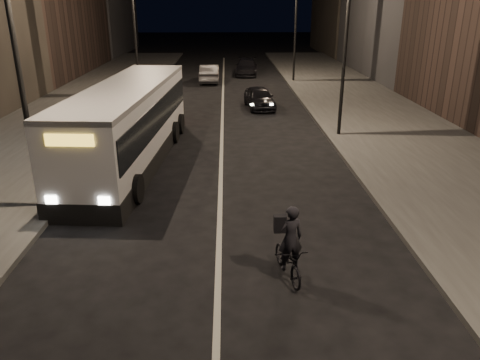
{
  "coord_description": "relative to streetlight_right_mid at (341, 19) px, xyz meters",
  "views": [
    {
      "loc": [
        0.24,
        -9.56,
        6.15
      ],
      "look_at": [
        0.59,
        2.49,
        1.5
      ],
      "focal_mm": 35.0,
      "sensor_mm": 36.0,
      "label": 1
    }
  ],
  "objects": [
    {
      "name": "ground",
      "position": [
        -5.33,
        -12.0,
        -5.36
      ],
      "size": [
        180.0,
        180.0,
        0.0
      ],
      "primitive_type": "plane",
      "color": "black",
      "rests_on": "ground"
    },
    {
      "name": "sidewalk_right",
      "position": [
        3.17,
        2.0,
        -5.28
      ],
      "size": [
        7.0,
        70.0,
        0.16
      ],
      "primitive_type": "cube",
      "color": "#373634",
      "rests_on": "ground"
    },
    {
      "name": "sidewalk_left",
      "position": [
        -13.83,
        2.0,
        -5.28
      ],
      "size": [
        7.0,
        70.0,
        0.16
      ],
      "primitive_type": "cube",
      "color": "#373634",
      "rests_on": "ground"
    },
    {
      "name": "streetlight_right_mid",
      "position": [
        0.0,
        0.0,
        0.0
      ],
      "size": [
        1.2,
        0.44,
        8.12
      ],
      "color": "black",
      "rests_on": "sidewalk_right"
    },
    {
      "name": "streetlight_right_far",
      "position": [
        0.0,
        16.0,
        0.0
      ],
      "size": [
        1.2,
        0.44,
        8.12
      ],
      "color": "black",
      "rests_on": "sidewalk_right"
    },
    {
      "name": "streetlight_left_near",
      "position": [
        -10.66,
        -8.0,
        0.0
      ],
      "size": [
        1.2,
        0.44,
        8.12
      ],
      "color": "black",
      "rests_on": "sidewalk_left"
    },
    {
      "name": "streetlight_left_far",
      "position": [
        -10.66,
        10.0,
        0.0
      ],
      "size": [
        1.2,
        0.44,
        8.12
      ],
      "color": "black",
      "rests_on": "sidewalk_left"
    },
    {
      "name": "city_bus",
      "position": [
        -8.93,
        -3.45,
        -3.67
      ],
      "size": [
        3.38,
        11.7,
        3.11
      ],
      "rotation": [
        0.0,
        0.0,
        -0.08
      ],
      "color": "silver",
      "rests_on": "ground"
    },
    {
      "name": "cyclist_on_bicycle",
      "position": [
        -3.68,
        -12.08,
        -4.72
      ],
      "size": [
        0.94,
        1.75,
        1.91
      ],
      "rotation": [
        0.0,
        0.0,
        0.23
      ],
      "color": "black",
      "rests_on": "ground"
    },
    {
      "name": "car_near",
      "position": [
        -3.11,
        6.48,
        -4.72
      ],
      "size": [
        1.96,
        3.92,
        1.28
      ],
      "primitive_type": "imported",
      "rotation": [
        0.0,
        0.0,
        0.12
      ],
      "color": "black",
      "rests_on": "ground"
    },
    {
      "name": "car_mid",
      "position": [
        -6.42,
        16.21,
        -4.67
      ],
      "size": [
        1.48,
        4.23,
        1.39
      ],
      "primitive_type": "imported",
      "rotation": [
        0.0,
        0.0,
        3.14
      ],
      "color": "#39393C",
      "rests_on": "ground"
    },
    {
      "name": "car_far",
      "position": [
        -3.32,
        20.02,
        -4.7
      ],
      "size": [
        2.18,
        4.7,
        1.33
      ],
      "primitive_type": "imported",
      "rotation": [
        0.0,
        0.0,
        -0.07
      ],
      "color": "black",
      "rests_on": "ground"
    }
  ]
}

